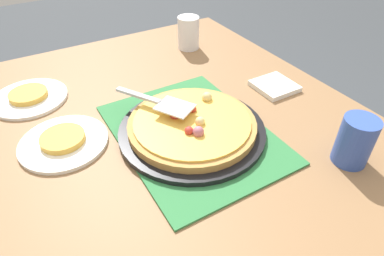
{
  "coord_description": "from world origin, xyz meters",
  "views": [
    {
      "loc": [
        -0.58,
        0.34,
        1.3
      ],
      "look_at": [
        0.0,
        0.0,
        0.77
      ],
      "focal_mm": 30.94,
      "sensor_mm": 36.0,
      "label": 1
    }
  ],
  "objects_px": {
    "plate_near_left": "(64,142)",
    "plate_far_right": "(30,98)",
    "pizza_pan": "(192,130)",
    "napkin_stack": "(275,86)",
    "pizza": "(192,124)",
    "cup_near": "(355,141)",
    "served_slice_right": "(28,94)",
    "cup_far": "(188,33)",
    "served_slice_left": "(63,138)",
    "pizza_server": "(159,102)"
  },
  "relations": [
    {
      "from": "plate_near_left",
      "to": "plate_far_right",
      "type": "distance_m",
      "value": 0.26
    },
    {
      "from": "pizza_pan",
      "to": "plate_far_right",
      "type": "distance_m",
      "value": 0.52
    },
    {
      "from": "plate_near_left",
      "to": "napkin_stack",
      "type": "height_order",
      "value": "napkin_stack"
    },
    {
      "from": "pizza",
      "to": "plate_far_right",
      "type": "xyz_separation_m",
      "value": [
        0.39,
        0.34,
        -0.03
      ]
    },
    {
      "from": "cup_near",
      "to": "napkin_stack",
      "type": "distance_m",
      "value": 0.35
    },
    {
      "from": "pizza_pan",
      "to": "served_slice_right",
      "type": "relative_size",
      "value": 3.45
    },
    {
      "from": "plate_far_right",
      "to": "served_slice_right",
      "type": "bearing_deg",
      "value": 0.0
    },
    {
      "from": "cup_far",
      "to": "pizza",
      "type": "bearing_deg",
      "value": 150.97
    },
    {
      "from": "cup_near",
      "to": "cup_far",
      "type": "distance_m",
      "value": 0.73
    },
    {
      "from": "pizza_pan",
      "to": "cup_near",
      "type": "xyz_separation_m",
      "value": [
        -0.27,
        -0.27,
        0.05
      ]
    },
    {
      "from": "plate_far_right",
      "to": "served_slice_left",
      "type": "xyz_separation_m",
      "value": [
        -0.26,
        -0.04,
        0.01
      ]
    },
    {
      "from": "served_slice_right",
      "to": "napkin_stack",
      "type": "bearing_deg",
      "value": -115.55
    },
    {
      "from": "cup_near",
      "to": "napkin_stack",
      "type": "height_order",
      "value": "cup_near"
    },
    {
      "from": "pizza",
      "to": "plate_far_right",
      "type": "distance_m",
      "value": 0.52
    },
    {
      "from": "plate_near_left",
      "to": "plate_far_right",
      "type": "relative_size",
      "value": 1.0
    },
    {
      "from": "plate_near_left",
      "to": "pizza_server",
      "type": "xyz_separation_m",
      "value": [
        -0.05,
        -0.25,
        0.06
      ]
    },
    {
      "from": "pizza_pan",
      "to": "served_slice_right",
      "type": "distance_m",
      "value": 0.52
    },
    {
      "from": "plate_far_right",
      "to": "pizza_server",
      "type": "bearing_deg",
      "value": -136.69
    },
    {
      "from": "cup_far",
      "to": "napkin_stack",
      "type": "distance_m",
      "value": 0.41
    },
    {
      "from": "served_slice_left",
      "to": "napkin_stack",
      "type": "height_order",
      "value": "served_slice_left"
    },
    {
      "from": "plate_near_left",
      "to": "served_slice_left",
      "type": "distance_m",
      "value": 0.01
    },
    {
      "from": "plate_near_left",
      "to": "cup_far",
      "type": "distance_m",
      "value": 0.65
    },
    {
      "from": "plate_near_left",
      "to": "served_slice_right",
      "type": "relative_size",
      "value": 2.0
    },
    {
      "from": "cup_near",
      "to": "served_slice_right",
      "type": "bearing_deg",
      "value": 42.52
    },
    {
      "from": "cup_far",
      "to": "pizza_server",
      "type": "xyz_separation_m",
      "value": [
        -0.38,
        0.31,
        0.01
      ]
    },
    {
      "from": "served_slice_right",
      "to": "pizza_server",
      "type": "height_order",
      "value": "pizza_server"
    },
    {
      "from": "pizza",
      "to": "served_slice_right",
      "type": "distance_m",
      "value": 0.52
    },
    {
      "from": "cup_far",
      "to": "pizza_server",
      "type": "relative_size",
      "value": 0.55
    },
    {
      "from": "plate_far_right",
      "to": "cup_near",
      "type": "height_order",
      "value": "cup_near"
    },
    {
      "from": "served_slice_left",
      "to": "pizza",
      "type": "bearing_deg",
      "value": -113.48
    },
    {
      "from": "pizza",
      "to": "served_slice_right",
      "type": "relative_size",
      "value": 3.0
    },
    {
      "from": "plate_far_right",
      "to": "cup_far",
      "type": "relative_size",
      "value": 1.83
    },
    {
      "from": "pizza_server",
      "to": "napkin_stack",
      "type": "distance_m",
      "value": 0.4
    },
    {
      "from": "served_slice_right",
      "to": "pizza_server",
      "type": "distance_m",
      "value": 0.42
    },
    {
      "from": "plate_far_right",
      "to": "napkin_stack",
      "type": "relative_size",
      "value": 1.83
    },
    {
      "from": "pizza_pan",
      "to": "pizza_server",
      "type": "relative_size",
      "value": 1.73
    },
    {
      "from": "plate_near_left",
      "to": "cup_near",
      "type": "bearing_deg",
      "value": -125.37
    },
    {
      "from": "pizza",
      "to": "cup_far",
      "type": "bearing_deg",
      "value": -29.03
    },
    {
      "from": "pizza_pan",
      "to": "pizza",
      "type": "xyz_separation_m",
      "value": [
        0.0,
        -0.0,
        0.02
      ]
    },
    {
      "from": "pizza",
      "to": "cup_near",
      "type": "xyz_separation_m",
      "value": [
        -0.27,
        -0.27,
        0.03
      ]
    },
    {
      "from": "plate_near_left",
      "to": "pizza_pan",
      "type": "bearing_deg",
      "value": -113.56
    },
    {
      "from": "served_slice_left",
      "to": "pizza_pan",
      "type": "bearing_deg",
      "value": -113.56
    },
    {
      "from": "pizza_pan",
      "to": "plate_near_left",
      "type": "height_order",
      "value": "pizza_pan"
    },
    {
      "from": "plate_near_left",
      "to": "napkin_stack",
      "type": "relative_size",
      "value": 1.83
    },
    {
      "from": "served_slice_right",
      "to": "cup_far",
      "type": "xyz_separation_m",
      "value": [
        0.07,
        -0.59,
        0.04
      ]
    },
    {
      "from": "pizza",
      "to": "pizza_server",
      "type": "height_order",
      "value": "pizza_server"
    },
    {
      "from": "napkin_stack",
      "to": "cup_far",
      "type": "bearing_deg",
      "value": 12.07
    },
    {
      "from": "plate_near_left",
      "to": "served_slice_right",
      "type": "xyz_separation_m",
      "value": [
        0.26,
        0.04,
        0.01
      ]
    },
    {
      "from": "plate_far_right",
      "to": "pizza_server",
      "type": "height_order",
      "value": "pizza_server"
    },
    {
      "from": "cup_near",
      "to": "pizza_pan",
      "type": "bearing_deg",
      "value": 44.66
    }
  ]
}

